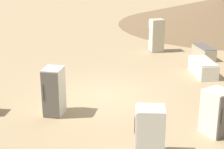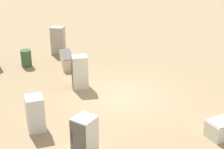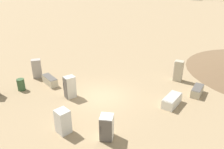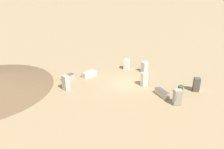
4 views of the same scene
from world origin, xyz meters
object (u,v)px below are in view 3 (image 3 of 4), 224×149
at_px(discarded_fridge_1, 50,80).
at_px(discarded_fridge_2, 178,71).
at_px(discarded_fridge_7, 172,101).
at_px(discarded_fridge_8, 107,127).
at_px(discarded_fridge_6, 37,68).
at_px(discarded_fridge_0, 197,91).
at_px(discarded_fridge_4, 70,87).
at_px(rusty_barrel, 21,85).
at_px(discarded_fridge_3, 63,121).

bearing_deg(discarded_fridge_1, discarded_fridge_2, -34.64).
distance_m(discarded_fridge_7, discarded_fridge_8, 5.66).
distance_m(discarded_fridge_1, discarded_fridge_6, 2.12).
distance_m(discarded_fridge_0, discarded_fridge_4, 9.63).
height_order(discarded_fridge_0, rusty_barrel, rusty_barrel).
distance_m(discarded_fridge_3, discarded_fridge_7, 7.57).
height_order(discarded_fridge_3, discarded_fridge_7, discarded_fridge_3).
relative_size(discarded_fridge_1, discarded_fridge_6, 1.16).
bearing_deg(rusty_barrel, discarded_fridge_0, -65.01).
xyz_separation_m(discarded_fridge_6, discarded_fridge_7, (0.93, -11.80, -0.49)).
bearing_deg(discarded_fridge_4, discarded_fridge_2, -106.70).
distance_m(discarded_fridge_0, discarded_fridge_3, 10.31).
height_order(discarded_fridge_6, discarded_fridge_8, discarded_fridge_6).
distance_m(discarded_fridge_3, discarded_fridge_6, 8.61).
relative_size(discarded_fridge_2, rusty_barrel, 1.90).
bearing_deg(discarded_fridge_1, discarded_fridge_3, -107.59).
bearing_deg(discarded_fridge_3, discarded_fridge_1, 67.19).
xyz_separation_m(discarded_fridge_2, discarded_fridge_7, (-4.31, -0.57, -0.55)).
bearing_deg(discarded_fridge_0, discarded_fridge_7, -115.29).
bearing_deg(discarded_fridge_2, discarded_fridge_4, 135.24).
xyz_separation_m(discarded_fridge_0, discarded_fridge_1, (-3.94, 11.15, 0.03)).
height_order(discarded_fridge_0, discarded_fridge_1, discarded_fridge_1).
relative_size(discarded_fridge_1, rusty_barrel, 2.07).
bearing_deg(discarded_fridge_8, discarded_fridge_1, -45.10).
distance_m(discarded_fridge_4, discarded_fridge_7, 7.39).
xyz_separation_m(discarded_fridge_3, discarded_fridge_7, (5.88, -4.76, -0.38)).
relative_size(discarded_fridge_2, discarded_fridge_6, 1.07).
relative_size(discarded_fridge_1, discarded_fridge_4, 1.18).
bearing_deg(rusty_barrel, discarded_fridge_3, -111.66).
bearing_deg(rusty_barrel, discarded_fridge_7, -73.13).
bearing_deg(discarded_fridge_8, discarded_fridge_6, -43.20).
height_order(discarded_fridge_1, discarded_fridge_6, discarded_fridge_6).
height_order(discarded_fridge_1, discarded_fridge_8, discarded_fridge_8).
distance_m(discarded_fridge_1, discarded_fridge_8, 8.36).
distance_m(discarded_fridge_2, discarded_fridge_7, 4.38).
bearing_deg(discarded_fridge_4, discarded_fridge_1, 8.89).
relative_size(discarded_fridge_1, discarded_fridge_7, 1.01).
relative_size(discarded_fridge_7, rusty_barrel, 2.06).
relative_size(discarded_fridge_0, discarded_fridge_1, 0.86).
distance_m(discarded_fridge_0, discarded_fridge_1, 11.83).
height_order(discarded_fridge_0, discarded_fridge_8, discarded_fridge_8).
distance_m(discarded_fridge_3, rusty_barrel, 6.81).
height_order(discarded_fridge_0, discarded_fridge_3, discarded_fridge_3).
bearing_deg(discarded_fridge_0, discarded_fridge_3, -122.80).
xyz_separation_m(discarded_fridge_2, discarded_fridge_3, (-10.18, 4.19, -0.17)).
height_order(discarded_fridge_0, discarded_fridge_4, discarded_fridge_4).
distance_m(discarded_fridge_0, discarded_fridge_7, 2.77).
bearing_deg(discarded_fridge_7, discarded_fridge_6, -167.36).
distance_m(discarded_fridge_6, discarded_fridge_7, 11.85).
distance_m(discarded_fridge_1, discarded_fridge_3, 6.69).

